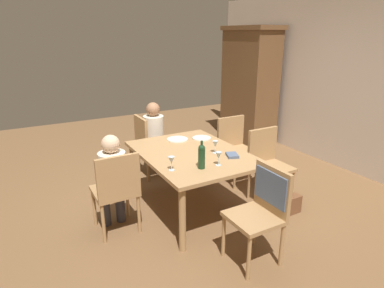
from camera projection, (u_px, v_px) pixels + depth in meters
ground_plane at (192, 207)px, 4.06m from camera, size 10.00×10.00×0.00m
rear_room_partition at (352, 82)px, 4.90m from camera, size 6.40×0.12×2.70m
armoire_cabinet at (249, 85)px, 6.31m from camera, size 1.18×0.62×2.18m
dining_table at (192, 158)px, 3.85m from camera, size 1.53×1.13×0.73m
chair_near at (116, 188)px, 3.37m from camera, size 0.44×0.44×0.92m
chair_left_end at (149, 142)px, 4.79m from camera, size 0.44×0.44×0.92m
chair_right_end at (265, 201)px, 2.98m from camera, size 0.44×0.46×0.92m
chair_far_left at (235, 145)px, 4.68m from camera, size 0.44×0.44×0.92m
chair_far_right at (267, 160)px, 4.11m from camera, size 0.44×0.44×0.92m
person_woman_host at (113, 175)px, 3.44m from camera, size 0.32×0.28×1.08m
person_man_bearded at (156, 134)px, 4.80m from camera, size 0.30×0.34×1.11m
wine_bottle_tall_green at (202, 156)px, 3.32m from camera, size 0.07×0.07×0.30m
wine_glass_near_left at (219, 156)px, 3.40m from camera, size 0.07×0.07×0.15m
wine_glass_centre at (215, 144)px, 3.76m from camera, size 0.07×0.07×0.15m
wine_glass_near_right at (171, 161)px, 3.28m from camera, size 0.07×0.07×0.15m
dinner_plate_host at (177, 139)px, 4.26m from camera, size 0.27×0.27×0.01m
dinner_plate_guest_left at (202, 138)px, 4.31m from camera, size 0.25×0.25×0.01m
folded_napkin at (232, 155)px, 3.68m from camera, size 0.19×0.17×0.03m
handbag at (290, 205)px, 3.89m from camera, size 0.12×0.28×0.22m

